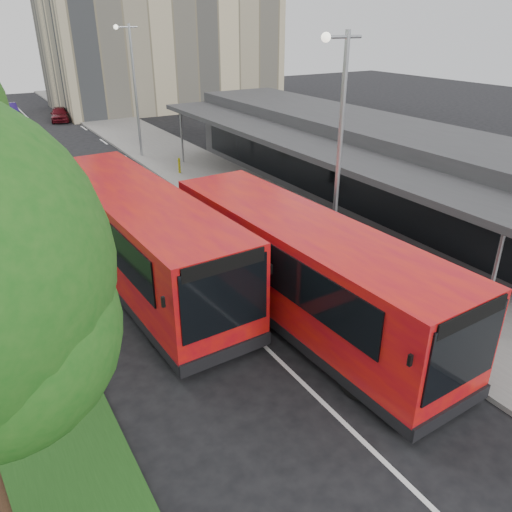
{
  "coord_description": "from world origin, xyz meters",
  "views": [
    {
      "loc": [
        -6.23,
        -10.17,
        8.45
      ],
      "look_at": [
        1.25,
        2.27,
        1.5
      ],
      "focal_mm": 35.0,
      "sensor_mm": 36.0,
      "label": 1
    }
  ],
  "objects_px": {
    "lamp_post_near": "(338,148)",
    "litter_bin": "(241,190)",
    "bus_second": "(140,237)",
    "bollard": "(179,166)",
    "lamp_post_far": "(133,84)",
    "car_near": "(59,114)",
    "car_far": "(10,109)",
    "bus_main": "(302,270)"
  },
  "relations": [
    {
      "from": "bus_second",
      "to": "bollard",
      "type": "relative_size",
      "value": 13.4
    },
    {
      "from": "bus_second",
      "to": "litter_bin",
      "type": "height_order",
      "value": "bus_second"
    },
    {
      "from": "lamp_post_near",
      "to": "car_near",
      "type": "relative_size",
      "value": 2.16
    },
    {
      "from": "bollard",
      "to": "car_far",
      "type": "relative_size",
      "value": 0.26
    },
    {
      "from": "bus_main",
      "to": "car_far",
      "type": "xyz_separation_m",
      "value": [
        -2.89,
        43.51,
        -1.08
      ]
    },
    {
      "from": "lamp_post_near",
      "to": "bollard",
      "type": "xyz_separation_m",
      "value": [
        0.6,
        14.82,
        -4.13
      ]
    },
    {
      "from": "bollard",
      "to": "car_far",
      "type": "bearing_deg",
      "value": 102.09
    },
    {
      "from": "bus_second",
      "to": "litter_bin",
      "type": "bearing_deg",
      "value": 35.73
    },
    {
      "from": "lamp_post_far",
      "to": "car_near",
      "type": "distance_m",
      "value": 16.92
    },
    {
      "from": "bollard",
      "to": "car_far",
      "type": "distance_m",
      "value": 27.81
    },
    {
      "from": "lamp_post_far",
      "to": "bus_second",
      "type": "bearing_deg",
      "value": -108.73
    },
    {
      "from": "bus_main",
      "to": "bollard",
      "type": "distance_m",
      "value": 16.61
    },
    {
      "from": "lamp_post_near",
      "to": "car_far",
      "type": "relative_size",
      "value": 2.4
    },
    {
      "from": "bus_main",
      "to": "car_near",
      "type": "distance_m",
      "value": 37.83
    },
    {
      "from": "bus_main",
      "to": "car_far",
      "type": "bearing_deg",
      "value": 91.67
    },
    {
      "from": "bus_second",
      "to": "lamp_post_far",
      "type": "bearing_deg",
      "value": 69.03
    },
    {
      "from": "bollard",
      "to": "litter_bin",
      "type": "bearing_deg",
      "value": -83.21
    },
    {
      "from": "car_near",
      "to": "bollard",
      "type": "bearing_deg",
      "value": -72.32
    },
    {
      "from": "litter_bin",
      "to": "bollard",
      "type": "relative_size",
      "value": 1.17
    },
    {
      "from": "lamp_post_near",
      "to": "bus_second",
      "type": "height_order",
      "value": "lamp_post_near"
    },
    {
      "from": "lamp_post_far",
      "to": "bus_second",
      "type": "height_order",
      "value": "lamp_post_far"
    },
    {
      "from": "bus_main",
      "to": "bollard",
      "type": "xyz_separation_m",
      "value": [
        2.93,
        16.31,
        -1.04
      ]
    },
    {
      "from": "bus_main",
      "to": "bollard",
      "type": "relative_size",
      "value": 12.91
    },
    {
      "from": "lamp_post_near",
      "to": "car_far",
      "type": "distance_m",
      "value": 42.54
    },
    {
      "from": "litter_bin",
      "to": "bus_main",
      "type": "bearing_deg",
      "value": -109.75
    },
    {
      "from": "lamp_post_far",
      "to": "car_near",
      "type": "xyz_separation_m",
      "value": [
        -1.84,
        16.32,
        -4.09
      ]
    },
    {
      "from": "lamp_post_near",
      "to": "bus_second",
      "type": "xyz_separation_m",
      "value": [
        -5.69,
        3.21,
        -3.03
      ]
    },
    {
      "from": "lamp_post_near",
      "to": "litter_bin",
      "type": "xyz_separation_m",
      "value": [
        1.33,
        8.69,
        -4.05
      ]
    },
    {
      "from": "litter_bin",
      "to": "lamp_post_far",
      "type": "bearing_deg",
      "value": 96.73
    },
    {
      "from": "car_far",
      "to": "litter_bin",
      "type": "bearing_deg",
      "value": -79.39
    },
    {
      "from": "bollard",
      "to": "car_near",
      "type": "distance_m",
      "value": 21.64
    },
    {
      "from": "bus_main",
      "to": "car_near",
      "type": "relative_size",
      "value": 3.06
    },
    {
      "from": "lamp_post_far",
      "to": "bus_main",
      "type": "xyz_separation_m",
      "value": [
        -2.32,
        -21.49,
        -3.09
      ]
    },
    {
      "from": "car_near",
      "to": "bus_main",
      "type": "bearing_deg",
      "value": -79.53
    },
    {
      "from": "lamp_post_far",
      "to": "car_far",
      "type": "bearing_deg",
      "value": 103.34
    },
    {
      "from": "lamp_post_far",
      "to": "litter_bin",
      "type": "distance_m",
      "value": 12.08
    },
    {
      "from": "lamp_post_near",
      "to": "car_far",
      "type": "height_order",
      "value": "lamp_post_near"
    },
    {
      "from": "litter_bin",
      "to": "bollard",
      "type": "distance_m",
      "value": 6.17
    },
    {
      "from": "lamp_post_far",
      "to": "car_near",
      "type": "relative_size",
      "value": 2.16
    },
    {
      "from": "lamp_post_near",
      "to": "car_near",
      "type": "bearing_deg",
      "value": 92.89
    },
    {
      "from": "lamp_post_near",
      "to": "litter_bin",
      "type": "relative_size",
      "value": 7.77
    },
    {
      "from": "lamp_post_far",
      "to": "bus_main",
      "type": "distance_m",
      "value": 21.84
    }
  ]
}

